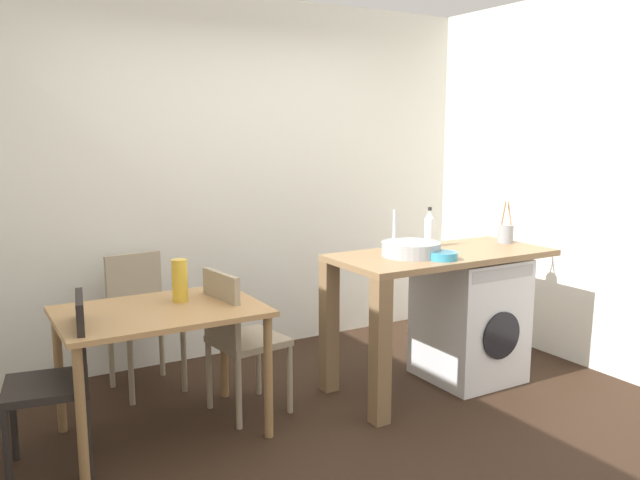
{
  "coord_description": "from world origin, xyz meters",
  "views": [
    {
      "loc": [
        -1.88,
        -2.87,
        1.71
      ],
      "look_at": [
        0.06,
        0.45,
        1.06
      ],
      "focal_mm": 36.41,
      "sensor_mm": 36.0,
      "label": 1
    }
  ],
  "objects_px": {
    "chair_opposite": "(238,334)",
    "washing_machine": "(469,318)",
    "chair_spare_by_wall": "(141,313)",
    "bottle_tall_green": "(429,229)",
    "dining_table": "(161,326)",
    "utensil_crock": "(505,233)",
    "vase": "(180,280)",
    "chair_person_seat": "(61,373)",
    "mixing_bowl": "(443,255)"
  },
  "relations": [
    {
      "from": "utensil_crock",
      "to": "vase",
      "type": "relative_size",
      "value": 1.21
    },
    {
      "from": "chair_spare_by_wall",
      "to": "bottle_tall_green",
      "type": "xyz_separation_m",
      "value": [
        1.8,
        -0.79,
        0.54
      ]
    },
    {
      "from": "chair_person_seat",
      "to": "washing_machine",
      "type": "xyz_separation_m",
      "value": [
        2.65,
        -0.1,
        -0.08
      ]
    },
    {
      "from": "dining_table",
      "to": "chair_person_seat",
      "type": "height_order",
      "value": "chair_person_seat"
    },
    {
      "from": "chair_person_seat",
      "to": "vase",
      "type": "xyz_separation_m",
      "value": [
        0.7,
        0.21,
        0.36
      ]
    },
    {
      "from": "chair_opposite",
      "to": "washing_machine",
      "type": "xyz_separation_m",
      "value": [
        1.63,
        -0.25,
        -0.08
      ]
    },
    {
      "from": "chair_person_seat",
      "to": "mixing_bowl",
      "type": "bearing_deg",
      "value": -87.99
    },
    {
      "from": "chair_opposite",
      "to": "mixing_bowl",
      "type": "bearing_deg",
      "value": 62.01
    },
    {
      "from": "bottle_tall_green",
      "to": "mixing_bowl",
      "type": "distance_m",
      "value": 0.46
    },
    {
      "from": "dining_table",
      "to": "washing_machine",
      "type": "xyz_separation_m",
      "value": [
        2.11,
        -0.21,
        -0.21
      ]
    },
    {
      "from": "vase",
      "to": "bottle_tall_green",
      "type": "bearing_deg",
      "value": -3.85
    },
    {
      "from": "washing_machine",
      "to": "chair_spare_by_wall",
      "type": "bearing_deg",
      "value": 153.89
    },
    {
      "from": "utensil_crock",
      "to": "vase",
      "type": "height_order",
      "value": "utensil_crock"
    },
    {
      "from": "mixing_bowl",
      "to": "utensil_crock",
      "type": "relative_size",
      "value": 0.6
    },
    {
      "from": "mixing_bowl",
      "to": "washing_machine",
      "type": "bearing_deg",
      "value": 24.73
    },
    {
      "from": "vase",
      "to": "chair_person_seat",
      "type": "bearing_deg",
      "value": -163.04
    },
    {
      "from": "chair_person_seat",
      "to": "mixing_bowl",
      "type": "xyz_separation_m",
      "value": [
        2.22,
        -0.3,
        0.44
      ]
    },
    {
      "from": "dining_table",
      "to": "chair_spare_by_wall",
      "type": "xyz_separation_m",
      "value": [
        0.09,
        0.77,
        -0.14
      ]
    },
    {
      "from": "chair_opposite",
      "to": "utensil_crock",
      "type": "height_order",
      "value": "utensil_crock"
    },
    {
      "from": "chair_opposite",
      "to": "chair_spare_by_wall",
      "type": "xyz_separation_m",
      "value": [
        -0.38,
        0.73,
        0.0
      ]
    },
    {
      "from": "washing_machine",
      "to": "mixing_bowl",
      "type": "relative_size",
      "value": 4.75
    },
    {
      "from": "washing_machine",
      "to": "utensil_crock",
      "type": "relative_size",
      "value": 2.87
    },
    {
      "from": "mixing_bowl",
      "to": "chair_person_seat",
      "type": "bearing_deg",
      "value": 172.36
    },
    {
      "from": "chair_opposite",
      "to": "washing_machine",
      "type": "relative_size",
      "value": 1.05
    },
    {
      "from": "dining_table",
      "to": "chair_person_seat",
      "type": "distance_m",
      "value": 0.57
    },
    {
      "from": "bottle_tall_green",
      "to": "vase",
      "type": "xyz_separation_m",
      "value": [
        -1.74,
        0.12,
        -0.18
      ]
    },
    {
      "from": "chair_person_seat",
      "to": "chair_spare_by_wall",
      "type": "bearing_deg",
      "value": -26.1
    },
    {
      "from": "mixing_bowl",
      "to": "chair_spare_by_wall",
      "type": "bearing_deg",
      "value": 143.22
    },
    {
      "from": "mixing_bowl",
      "to": "vase",
      "type": "relative_size",
      "value": 0.73
    },
    {
      "from": "utensil_crock",
      "to": "vase",
      "type": "bearing_deg",
      "value": 173.6
    },
    {
      "from": "dining_table",
      "to": "chair_opposite",
      "type": "height_order",
      "value": "chair_opposite"
    },
    {
      "from": "chair_person_seat",
      "to": "mixing_bowl",
      "type": "distance_m",
      "value": 2.29
    },
    {
      "from": "dining_table",
      "to": "washing_machine",
      "type": "distance_m",
      "value": 2.13
    },
    {
      "from": "washing_machine",
      "to": "bottle_tall_green",
      "type": "relative_size",
      "value": 3.09
    },
    {
      "from": "washing_machine",
      "to": "dining_table",
      "type": "bearing_deg",
      "value": 174.22
    },
    {
      "from": "bottle_tall_green",
      "to": "vase",
      "type": "height_order",
      "value": "bottle_tall_green"
    },
    {
      "from": "chair_spare_by_wall",
      "to": "utensil_crock",
      "type": "xyz_separation_m",
      "value": [
        2.38,
        -0.93,
        0.48
      ]
    },
    {
      "from": "dining_table",
      "to": "utensil_crock",
      "type": "distance_m",
      "value": 2.5
    },
    {
      "from": "chair_spare_by_wall",
      "to": "chair_opposite",
      "type": "bearing_deg",
      "value": 111.01
    },
    {
      "from": "utensil_crock",
      "to": "washing_machine",
      "type": "bearing_deg",
      "value": -171.9
    },
    {
      "from": "dining_table",
      "to": "chair_person_seat",
      "type": "bearing_deg",
      "value": -168.37
    },
    {
      "from": "chair_opposite",
      "to": "bottle_tall_green",
      "type": "bearing_deg",
      "value": 80.29
    },
    {
      "from": "chair_spare_by_wall",
      "to": "washing_machine",
      "type": "height_order",
      "value": "chair_spare_by_wall"
    },
    {
      "from": "bottle_tall_green",
      "to": "mixing_bowl",
      "type": "xyz_separation_m",
      "value": [
        -0.21,
        -0.39,
        -0.1
      ]
    },
    {
      "from": "chair_spare_by_wall",
      "to": "utensil_crock",
      "type": "relative_size",
      "value": 3.0
    },
    {
      "from": "dining_table",
      "to": "vase",
      "type": "distance_m",
      "value": 0.28
    },
    {
      "from": "chair_opposite",
      "to": "chair_spare_by_wall",
      "type": "relative_size",
      "value": 1.0
    },
    {
      "from": "chair_opposite",
      "to": "washing_machine",
      "type": "height_order",
      "value": "chair_opposite"
    },
    {
      "from": "chair_person_seat",
      "to": "utensil_crock",
      "type": "relative_size",
      "value": 3.0
    },
    {
      "from": "chair_spare_by_wall",
      "to": "utensil_crock",
      "type": "height_order",
      "value": "utensil_crock"
    }
  ]
}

